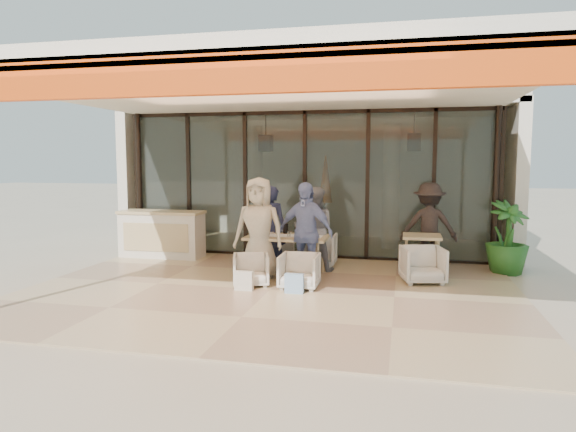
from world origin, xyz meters
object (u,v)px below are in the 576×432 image
at_px(side_table, 422,241).
at_px(host_counter, 162,234).
at_px(diner_cream, 259,229).
at_px(diner_periwinkle, 305,232).
at_px(side_chair, 423,263).
at_px(potted_palm, 507,237).
at_px(diner_grey, 314,229).
at_px(diner_navy, 272,228).
at_px(dining_table, 287,239).
at_px(chair_far_right, 318,248).
at_px(chair_far_left, 278,248).
at_px(standing_woman, 429,226).
at_px(chair_near_left, 251,268).
at_px(chair_near_right, 299,269).

bearing_deg(side_table, host_counter, 175.53).
xyz_separation_m(diner_cream, diner_periwinkle, (0.84, 0.00, -0.04)).
relative_size(side_chair, potted_palm, 0.52).
bearing_deg(diner_grey, host_counter, -18.08).
bearing_deg(diner_navy, diner_cream, 99.47).
height_order(dining_table, chair_far_right, dining_table).
bearing_deg(chair_far_left, diner_cream, 75.25).
bearing_deg(diner_grey, diner_cream, 38.98).
bearing_deg(side_chair, dining_table, 164.70).
distance_m(chair_far_right, potted_palm, 3.61).
xyz_separation_m(diner_periwinkle, standing_woman, (2.17, 1.68, -0.03)).
bearing_deg(diner_cream, side_table, 22.51).
bearing_deg(diner_cream, chair_far_left, 91.64).
bearing_deg(diner_periwinkle, potted_palm, 38.51).
bearing_deg(host_counter, side_chair, -12.09).
height_order(chair_far_left, standing_woman, standing_woman).
distance_m(side_chair, standing_woman, 1.44).
distance_m(diner_periwinkle, potted_palm, 3.90).
relative_size(diner_periwinkle, side_chair, 2.47).
bearing_deg(dining_table, chair_far_right, 65.59).
bearing_deg(side_table, standing_woman, 75.88).
distance_m(chair_near_left, diner_grey, 1.71).
xyz_separation_m(diner_grey, potted_palm, (3.59, 0.61, -0.12)).
xyz_separation_m(diner_navy, diner_grey, (0.84, 0.00, -0.01)).
height_order(chair_far_right, diner_cream, diner_cream).
relative_size(chair_near_left, diner_grey, 0.37).
distance_m(diner_navy, diner_cream, 0.91).
relative_size(host_counter, standing_woman, 1.08).
distance_m(side_table, standing_woman, 0.65).
relative_size(diner_navy, side_chair, 2.31).
distance_m(chair_near_right, potted_palm, 4.13).
bearing_deg(diner_periwinkle, diner_navy, 148.71).
distance_m(diner_cream, side_chair, 2.93).
height_order(chair_far_right, diner_grey, diner_grey).
height_order(side_table, standing_woman, standing_woman).
height_order(host_counter, side_table, host_counter).
bearing_deg(standing_woman, chair_near_left, 33.04).
xyz_separation_m(diner_navy, side_chair, (2.86, -0.56, -0.47)).
bearing_deg(chair_near_left, side_table, 11.38).
distance_m(dining_table, diner_periwinkle, 0.66).
distance_m(chair_far_left, chair_near_right, 2.08).
relative_size(chair_far_right, potted_palm, 0.53).
bearing_deg(potted_palm, diner_grey, -170.34).
bearing_deg(diner_navy, dining_table, 142.32).
distance_m(host_counter, diner_cream, 3.08).
relative_size(diner_periwinkle, standing_woman, 1.04).
height_order(chair_near_left, chair_near_right, chair_near_right).
bearing_deg(diner_cream, potted_palm, 20.48).
relative_size(host_counter, diner_navy, 1.12).
xyz_separation_m(diner_grey, diner_periwinkle, (-0.00, -0.90, 0.06)).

